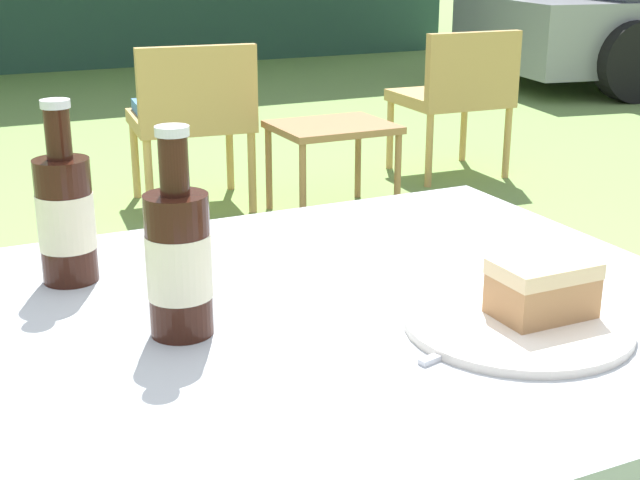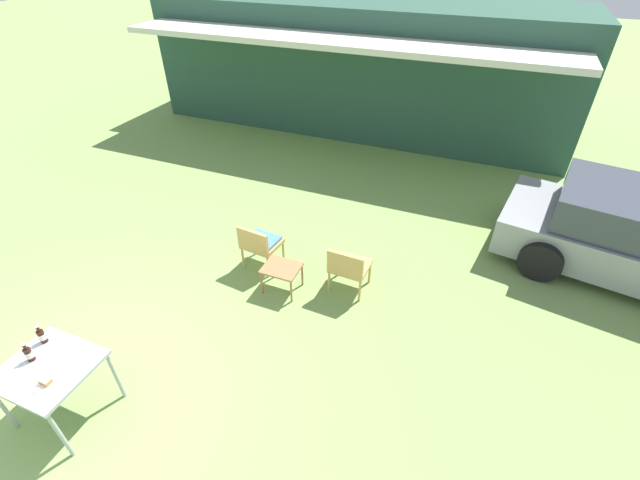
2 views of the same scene
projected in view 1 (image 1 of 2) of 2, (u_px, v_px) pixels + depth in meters
The scene contains 8 objects.
wicker_chair_cushioned at pixel (192, 111), 3.98m from camera, with size 0.57×0.53×0.75m.
wicker_chair_plain at pixel (457, 91), 4.54m from camera, with size 0.54×0.50×0.75m.
garden_side_table at pixel (332, 135), 3.93m from camera, with size 0.51×0.42×0.41m.
patio_table at pixel (355, 361), 1.08m from camera, with size 0.86×0.79×0.76m.
cake_on_plate at pixel (528, 308), 0.99m from camera, with size 0.25×0.25×0.07m.
cola_bottle_near at pixel (179, 259), 0.95m from camera, with size 0.07×0.07×0.23m.
cola_bottle_far at pixel (66, 215), 1.10m from camera, with size 0.07×0.07×0.23m.
fork at pixel (476, 342), 0.95m from camera, with size 0.16×0.05×0.01m.
Camera 1 is at (-0.46, -0.86, 1.17)m, focal length 50.00 mm.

